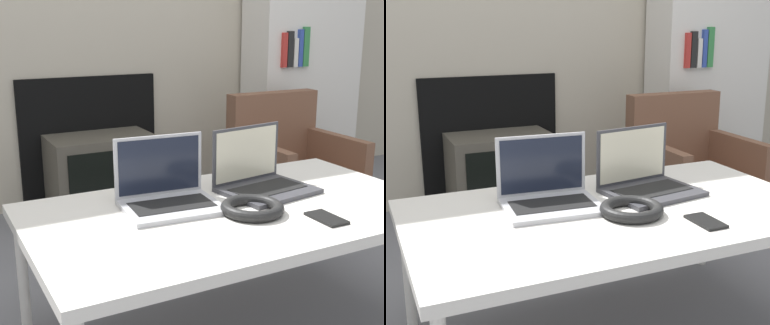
# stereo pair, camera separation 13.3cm
# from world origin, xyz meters

# --- Properties ---
(table) EXTENTS (1.34, 0.77, 0.47)m
(table) POSITION_xyz_m (0.00, 0.22, 0.44)
(table) COLOR silver
(table) RESTS_ON ground_plane
(laptop_left) EXTENTS (0.33, 0.27, 0.22)m
(laptop_left) POSITION_xyz_m (-0.19, 0.34, 0.51)
(laptop_left) COLOR #B2B2B7
(laptop_left) RESTS_ON table
(laptop_right) EXTENTS (0.34, 0.29, 0.22)m
(laptop_right) POSITION_xyz_m (0.18, 0.34, 0.51)
(laptop_right) COLOR #38383D
(laptop_right) RESTS_ON table
(headphones) EXTENTS (0.20, 0.20, 0.04)m
(headphones) POSITION_xyz_m (0.02, 0.15, 0.49)
(headphones) COLOR black
(headphones) RESTS_ON table
(phone) EXTENTS (0.07, 0.13, 0.01)m
(phone) POSITION_xyz_m (0.19, -0.00, 0.47)
(phone) COLOR black
(phone) RESTS_ON table
(tv) EXTENTS (0.58, 0.37, 0.44)m
(tv) POSITION_xyz_m (0.01, 1.65, 0.22)
(tv) COLOR #4C473D
(tv) RESTS_ON ground_plane
(armchair) EXTENTS (0.58, 0.62, 0.66)m
(armchair) POSITION_xyz_m (0.96, 1.18, 0.31)
(armchair) COLOR brown
(armchair) RESTS_ON ground_plane
(bookshelf) EXTENTS (0.77, 0.32, 1.42)m
(bookshelf) POSITION_xyz_m (1.44, 1.68, 0.71)
(bookshelf) COLOR silver
(bookshelf) RESTS_ON ground_plane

